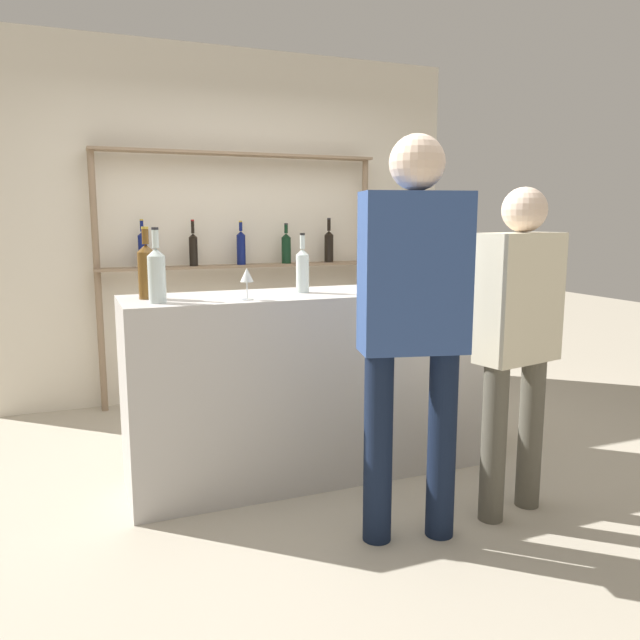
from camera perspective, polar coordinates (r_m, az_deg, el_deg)
The scene contains 12 objects.
ground_plane at distance 3.77m, azimuth 0.00°, elevation -13.62°, with size 16.00×16.00×0.00m, color #B2A893.
bar_counter at distance 3.60m, azimuth 0.00°, elevation -5.83°, with size 2.16×0.57×1.06m, color #B7B2AD.
back_wall at distance 5.27m, azimuth -7.77°, elevation 8.48°, with size 3.76×0.12×2.80m, color beige.
back_shelf at distance 5.10m, azimuth -7.10°, elevation 7.38°, with size 2.26×0.18×1.97m.
counter_bottle_0 at distance 3.63m, azimuth 10.36°, elevation 4.60°, with size 0.08×0.08×0.33m.
counter_bottle_1 at distance 3.46m, azimuth -1.61°, elevation 4.65°, with size 0.07×0.07×0.33m.
counter_bottle_2 at distance 3.31m, azimuth -15.57°, elevation 4.42°, with size 0.09×0.09×0.37m.
counter_bottle_3 at distance 3.14m, azimuth -14.70°, elevation 4.12°, with size 0.09×0.09×0.37m.
wine_glass at distance 3.17m, azimuth -6.71°, elevation 4.00°, with size 0.07×0.07×0.16m.
cork_jar at distance 3.81m, azimuth 12.43°, elevation 3.91°, with size 0.12×0.12×0.14m.
customer_center at distance 2.77m, azimuth 8.55°, elevation 1.00°, with size 0.50×0.31×1.82m.
customer_right at distance 3.15m, azimuth 17.67°, elevation -0.68°, with size 0.46×0.28×1.61m.
Camera 1 is at (-1.30, -3.22, 1.47)m, focal length 35.00 mm.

